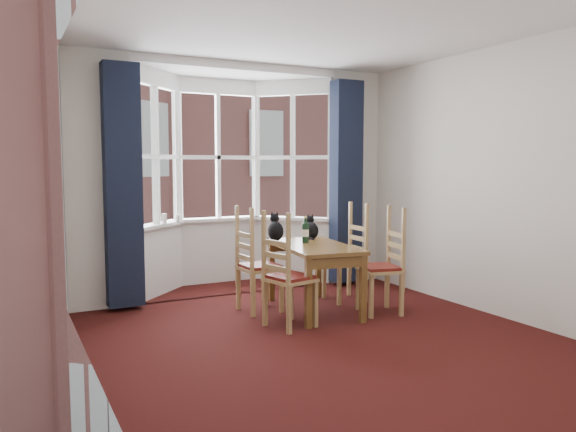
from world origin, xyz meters
TOP-DOWN VIEW (x-y plane):
  - floor at (0.00, 0.00)m, footprint 4.50×4.50m
  - ceiling at (0.00, 0.00)m, footprint 4.50×4.50m
  - wall_left at (-2.00, 0.00)m, footprint 0.00×4.50m
  - wall_right at (2.00, 0.00)m, footprint 0.00×4.50m
  - wall_back_pier_left at (-1.65, 2.25)m, footprint 0.70×0.12m
  - wall_back_pier_right at (1.65, 2.25)m, footprint 0.70×0.12m
  - bay_window at (0.00, 2.75)m, footprint 2.76×0.94m
  - curtain_left at (-1.42, 2.07)m, footprint 0.38×0.22m
  - curtain_right at (1.42, 2.07)m, footprint 0.38×0.22m
  - dining_table at (0.39, 1.09)m, footprint 0.86×1.36m
  - chair_left_near at (-0.21, 0.66)m, footprint 0.49×0.50m
  - chair_left_far at (-0.23, 1.35)m, footprint 0.42×0.44m
  - chair_right_near at (1.05, 0.68)m, footprint 0.48×0.50m
  - chair_right_far at (1.03, 1.33)m, footprint 0.42×0.44m
  - cat_left at (0.16, 1.59)m, footprint 0.23×0.27m
  - cat_right at (0.61, 1.54)m, footprint 0.19×0.24m
  - wine_bottle at (0.37, 1.26)m, footprint 0.07×0.07m
  - candle_tall at (-0.84, 2.60)m, footprint 0.06×0.06m
  - candle_short at (-0.67, 2.63)m, footprint 0.06×0.06m
  - street at (0.00, 32.25)m, footprint 80.00×80.00m
  - tenement_building at (0.00, 14.01)m, footprint 18.40×7.80m

SIDE VIEW (x-z plane):
  - street at x=0.00m, z-range -6.00..-6.00m
  - floor at x=0.00m, z-range 0.00..0.00m
  - chair_left_near at x=-0.21m, z-range 0.01..0.93m
  - chair_left_far at x=-0.23m, z-range 0.01..0.93m
  - chair_right_near at x=1.05m, z-range 0.01..0.93m
  - chair_right_far at x=1.03m, z-range 0.01..0.93m
  - dining_table at x=0.39m, z-range 0.26..0.99m
  - cat_right at x=0.61m, z-range 0.69..0.98m
  - cat_left at x=0.16m, z-range 0.68..1.01m
  - wine_bottle at x=0.37m, z-range 0.71..1.00m
  - candle_short at x=-0.67m, z-range 0.87..0.96m
  - candle_tall at x=-0.84m, z-range 0.87..0.99m
  - curtain_left at x=-1.42m, z-range 0.05..2.65m
  - curtain_right at x=1.42m, z-range 0.05..2.65m
  - wall_left at x=-2.00m, z-range -0.85..3.65m
  - wall_right at x=2.00m, z-range -0.85..3.65m
  - wall_back_pier_left at x=-1.65m, z-range 0.00..2.80m
  - wall_back_pier_right at x=1.65m, z-range 0.00..2.80m
  - bay_window at x=0.00m, z-range 0.00..2.80m
  - tenement_building at x=0.00m, z-range -6.00..9.20m
  - ceiling at x=0.00m, z-range 2.80..2.80m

